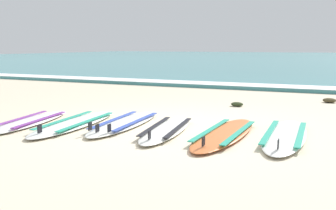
# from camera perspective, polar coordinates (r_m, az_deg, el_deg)

# --- Properties ---
(ground_plane) EXTENTS (80.00, 80.00, 0.00)m
(ground_plane) POSITION_cam_1_polar(r_m,az_deg,el_deg) (5.81, 0.43, -3.44)
(ground_plane) COLOR beige
(sea) EXTENTS (80.00, 60.00, 0.10)m
(sea) POSITION_cam_1_polar(r_m,az_deg,el_deg) (40.72, 20.74, 6.59)
(sea) COLOR teal
(sea) RESTS_ON ground
(wave_foam_strip) EXTENTS (80.00, 1.01, 0.11)m
(wave_foam_strip) POSITION_cam_1_polar(r_m,az_deg,el_deg) (11.43, 12.31, 2.70)
(wave_foam_strip) COLOR white
(wave_foam_strip) RESTS_ON ground
(surfboard_0) EXTENTS (0.82, 2.08, 0.18)m
(surfboard_0) POSITION_cam_1_polar(r_m,az_deg,el_deg) (6.53, -19.77, -2.28)
(surfboard_0) COLOR white
(surfboard_0) RESTS_ON ground
(surfboard_1) EXTENTS (0.78, 2.32, 0.18)m
(surfboard_1) POSITION_cam_1_polar(r_m,az_deg,el_deg) (6.18, -13.59, -2.60)
(surfboard_1) COLOR white
(surfboard_1) RESTS_ON ground
(surfboard_2) EXTENTS (0.69, 2.22, 0.18)m
(surfboard_2) POSITION_cam_1_polar(r_m,az_deg,el_deg) (6.06, -6.38, -2.64)
(surfboard_2) COLOR silver
(surfboard_2) RESTS_ON ground
(surfboard_3) EXTENTS (0.76, 2.03, 0.18)m
(surfboard_3) POSITION_cam_1_polar(r_m,az_deg,el_deg) (5.56, -0.21, -3.61)
(surfboard_3) COLOR silver
(surfboard_3) RESTS_ON ground
(surfboard_4) EXTENTS (0.61, 2.26, 0.18)m
(surfboard_4) POSITION_cam_1_polar(r_m,az_deg,el_deg) (5.35, 8.45, -4.20)
(surfboard_4) COLOR orange
(surfboard_4) RESTS_ON ground
(surfboard_5) EXTENTS (0.63, 2.25, 0.18)m
(surfboard_5) POSITION_cam_1_polar(r_m,az_deg,el_deg) (5.42, 17.02, -4.33)
(surfboard_5) COLOR silver
(surfboard_5) RESTS_ON ground
(seaweed_clump_near_shoreline) EXTENTS (0.29, 0.23, 0.10)m
(seaweed_clump_near_shoreline) POSITION_cam_1_polar(r_m,az_deg,el_deg) (9.11, 22.92, 0.65)
(seaweed_clump_near_shoreline) COLOR #4C4228
(seaweed_clump_near_shoreline) RESTS_ON ground
(seaweed_clump_mid_sand) EXTENTS (0.25, 0.20, 0.09)m
(seaweed_clump_mid_sand) POSITION_cam_1_polar(r_m,az_deg,el_deg) (8.00, 10.24, 0.12)
(seaweed_clump_mid_sand) COLOR #2D381E
(seaweed_clump_mid_sand) RESTS_ON ground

